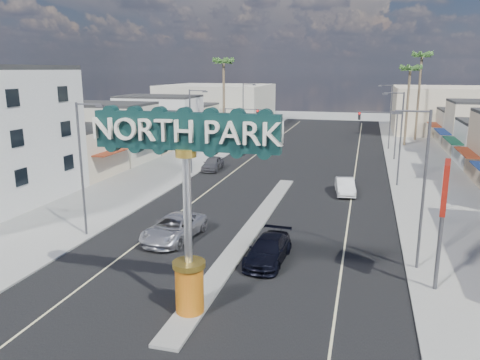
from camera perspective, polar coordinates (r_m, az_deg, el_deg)
The scene contains 25 objects.
ground at distance 48.22m, azimuth 5.92°, elevation 0.03°, with size 160.00×160.00×0.00m, color gray.
road at distance 48.22m, azimuth 5.92°, elevation 0.04°, with size 20.00×120.00×0.01m, color black.
median_island at distance 33.11m, azimuth 1.41°, elevation -6.01°, with size 1.30×30.00×0.16m, color gray.
sidewalk_left at distance 52.21m, azimuth -9.42°, elevation 1.02°, with size 8.00×120.00×0.12m, color gray.
sidewalk_right at distance 48.11m, azimuth 22.61°, elevation -0.90°, with size 8.00×120.00×0.12m, color gray.
storefront_row_left at distance 67.61m, azimuth -12.73°, elevation 6.19°, with size 12.00×42.00×6.00m, color beige.
backdrop_far_left at distance 96.22m, azimuth -2.75°, elevation 9.14°, with size 20.00×20.00×8.00m, color #B7B29E.
backdrop_far_right at distance 92.80m, azimuth 24.36°, elevation 7.83°, with size 20.00×20.00×8.00m, color beige.
gateway_sign at distance 20.41m, azimuth -6.51°, elevation -1.29°, with size 8.20×1.50×9.15m.
traffic_signal_left at distance 62.94m, azimuth -0.23°, elevation 7.17°, with size 5.09×0.45×6.00m.
traffic_signal_right at distance 60.77m, azimuth 16.83°, elevation 6.38°, with size 5.09×0.45×6.00m.
streetlight_l_near at distance 32.35m, azimuth -18.58°, elevation 1.98°, with size 2.03×0.22×9.00m.
streetlight_l_mid at distance 50.01m, azimuth -5.89°, elevation 6.41°, with size 2.03×0.22×9.00m.
streetlight_l_far at distance 70.89m, azimuth 0.51°, elevation 8.51°, with size 2.03×0.22×9.00m.
streetlight_r_near at distance 27.21m, azimuth 21.21°, elevation -0.28°, with size 2.03×0.22×9.00m.
streetlight_r_mid at distance 46.85m, azimuth 18.82°, elevation 5.30°, with size 2.03×0.22×9.00m.
streetlight_r_far at distance 68.69m, azimuth 17.77°, elevation 7.73°, with size 2.03×0.22×9.00m.
palm_left_far at distance 69.41m, azimuth -2.02°, elevation 13.71°, with size 2.60×2.60×13.10m.
palm_right_mid at distance 72.58m, azimuth 20.02°, elevation 12.22°, with size 2.60×2.60×12.10m.
palm_right_far at distance 78.75m, azimuth 21.27°, elevation 13.45°, with size 2.60×2.60×14.10m.
suv_left at distance 31.46m, azimuth -8.05°, elevation -5.81°, with size 2.65×5.76×1.60m, color silver.
suv_right at distance 27.75m, azimuth 3.47°, elevation -8.51°, with size 2.06×5.06×1.47m, color black.
car_parked_left at distance 52.52m, azimuth -3.35°, elevation 2.03°, with size 1.81×4.50×1.53m, color slate.
car_parked_right at distance 43.35m, azimuth 12.68°, elevation -0.75°, with size 1.56×4.46×1.47m, color white.
bank_pylon_sign at distance 24.86m, azimuth 23.65°, elevation -1.61°, with size 0.59×2.08×6.61m.
Camera 1 is at (7.34, -16.36, 11.06)m, focal length 35.00 mm.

